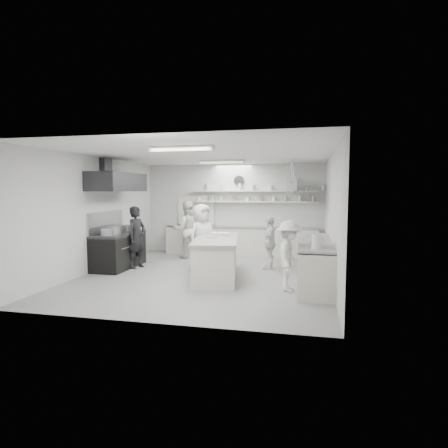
% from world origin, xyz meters
% --- Properties ---
extents(floor, '(6.00, 7.00, 0.02)m').
position_xyz_m(floor, '(0.00, 0.00, -0.01)').
color(floor, gray).
rests_on(floor, ground).
extents(ceiling, '(6.00, 7.00, 0.02)m').
position_xyz_m(ceiling, '(0.00, 0.00, 3.01)').
color(ceiling, silver).
rests_on(ceiling, wall_back).
extents(wall_back, '(6.00, 0.04, 3.00)m').
position_xyz_m(wall_back, '(0.00, 3.50, 1.50)').
color(wall_back, silver).
rests_on(wall_back, floor).
extents(wall_front, '(6.00, 0.04, 3.00)m').
position_xyz_m(wall_front, '(0.00, -3.50, 1.50)').
color(wall_front, silver).
rests_on(wall_front, floor).
extents(wall_left, '(0.04, 7.00, 3.00)m').
position_xyz_m(wall_left, '(-3.00, 0.00, 1.50)').
color(wall_left, silver).
rests_on(wall_left, floor).
extents(wall_right, '(0.04, 7.00, 3.00)m').
position_xyz_m(wall_right, '(3.00, 0.00, 1.50)').
color(wall_right, silver).
rests_on(wall_right, floor).
extents(stove, '(0.80, 1.80, 0.90)m').
position_xyz_m(stove, '(-2.60, 0.40, 0.45)').
color(stove, black).
rests_on(stove, floor).
extents(exhaust_hood, '(0.85, 2.00, 0.50)m').
position_xyz_m(exhaust_hood, '(-2.60, 0.40, 2.35)').
color(exhaust_hood, '#29292D').
rests_on(exhaust_hood, wall_left).
extents(back_counter, '(5.00, 0.60, 0.92)m').
position_xyz_m(back_counter, '(0.30, 3.20, 0.46)').
color(back_counter, beige).
rests_on(back_counter, floor).
extents(shelf_lower, '(4.20, 0.26, 0.04)m').
position_xyz_m(shelf_lower, '(0.70, 3.37, 1.75)').
color(shelf_lower, beige).
rests_on(shelf_lower, wall_back).
extents(shelf_upper, '(4.20, 0.26, 0.04)m').
position_xyz_m(shelf_upper, '(0.70, 3.37, 2.10)').
color(shelf_upper, beige).
rests_on(shelf_upper, wall_back).
extents(pass_through_window, '(1.30, 0.04, 1.00)m').
position_xyz_m(pass_through_window, '(-1.30, 3.48, 1.45)').
color(pass_through_window, black).
rests_on(pass_through_window, wall_back).
extents(wall_clock, '(0.32, 0.05, 0.32)m').
position_xyz_m(wall_clock, '(0.20, 3.46, 2.45)').
color(wall_clock, silver).
rests_on(wall_clock, wall_back).
extents(right_counter, '(0.74, 3.30, 0.94)m').
position_xyz_m(right_counter, '(2.65, -0.20, 0.47)').
color(right_counter, beige).
rests_on(right_counter, floor).
extents(pot_rack, '(0.30, 1.60, 0.40)m').
position_xyz_m(pot_rack, '(2.00, 2.40, 2.30)').
color(pot_rack, '#A3A5AA').
rests_on(pot_rack, ceiling).
extents(light_fixture_front, '(1.30, 0.25, 0.10)m').
position_xyz_m(light_fixture_front, '(0.00, -1.80, 2.94)').
color(light_fixture_front, beige).
rests_on(light_fixture_front, ceiling).
extents(light_fixture_rear, '(1.30, 0.25, 0.10)m').
position_xyz_m(light_fixture_rear, '(0.00, 1.80, 2.94)').
color(light_fixture_rear, beige).
rests_on(light_fixture_rear, ceiling).
extents(prep_island, '(1.35, 2.63, 0.93)m').
position_xyz_m(prep_island, '(0.30, -0.15, 0.46)').
color(prep_island, beige).
rests_on(prep_island, floor).
extents(stove_pot, '(0.44, 0.44, 0.24)m').
position_xyz_m(stove_pot, '(-2.60, 0.18, 1.03)').
color(stove_pot, '#A3A5AA').
rests_on(stove_pot, stove).
extents(cook_stove, '(0.56, 0.70, 1.69)m').
position_xyz_m(cook_stove, '(-2.11, 0.51, 0.85)').
color(cook_stove, black).
rests_on(cook_stove, floor).
extents(cook_back, '(1.07, 0.97, 1.78)m').
position_xyz_m(cook_back, '(-1.26, 2.31, 0.89)').
color(cook_back, silver).
rests_on(cook_back, floor).
extents(cook_island_left, '(0.90, 1.02, 1.76)m').
position_xyz_m(cook_island_left, '(-0.31, 0.64, 0.88)').
color(cook_island_left, silver).
rests_on(cook_island_left, floor).
extents(cook_island_right, '(0.35, 0.84, 1.44)m').
position_xyz_m(cook_island_right, '(1.47, 1.12, 0.72)').
color(cook_island_right, silver).
rests_on(cook_island_right, floor).
extents(cook_right, '(0.65, 1.02, 1.50)m').
position_xyz_m(cook_right, '(2.10, -1.01, 0.75)').
color(cook_right, silver).
rests_on(cook_right, floor).
extents(bowl_island_a, '(0.34, 0.34, 0.06)m').
position_xyz_m(bowl_island_a, '(0.17, -0.09, 0.96)').
color(bowl_island_a, '#A3A5AA').
rests_on(bowl_island_a, prep_island).
extents(bowl_island_b, '(0.23, 0.23, 0.06)m').
position_xyz_m(bowl_island_b, '(0.32, -0.89, 0.95)').
color(bowl_island_b, beige).
rests_on(bowl_island_b, prep_island).
extents(bowl_right, '(0.29, 0.29, 0.06)m').
position_xyz_m(bowl_right, '(2.60, -0.17, 0.97)').
color(bowl_right, beige).
rests_on(bowl_right, right_counter).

